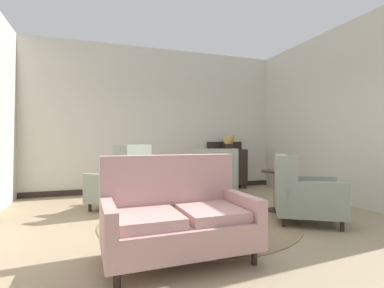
# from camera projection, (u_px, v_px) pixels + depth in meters

# --- Properties ---
(ground) EXTENTS (8.66, 8.66, 0.00)m
(ground) POSITION_uv_depth(u_px,v_px,m) (207.00, 227.00, 3.96)
(ground) COLOR #9E896B
(wall_back) EXTENTS (6.14, 0.08, 3.37)m
(wall_back) POSITION_uv_depth(u_px,v_px,m) (158.00, 120.00, 6.87)
(wall_back) COLOR beige
(wall_back) RESTS_ON ground
(wall_right) EXTENTS (0.08, 4.33, 3.37)m
(wall_right) POSITION_uv_depth(u_px,v_px,m) (328.00, 116.00, 5.79)
(wall_right) COLOR beige
(wall_right) RESTS_ON ground
(baseboard_back) EXTENTS (5.98, 0.03, 0.12)m
(baseboard_back) POSITION_uv_depth(u_px,v_px,m) (159.00, 188.00, 6.84)
(baseboard_back) COLOR black
(baseboard_back) RESTS_ON ground
(area_rug) EXTENTS (2.88, 2.88, 0.01)m
(area_rug) POSITION_uv_depth(u_px,v_px,m) (199.00, 221.00, 4.25)
(area_rug) COLOR #847051
(area_rug) RESTS_ON ground
(coffee_table) EXTENTS (0.76, 0.76, 0.53)m
(coffee_table) POSITION_uv_depth(u_px,v_px,m) (204.00, 192.00, 4.30)
(coffee_table) COLOR black
(coffee_table) RESTS_ON ground
(porcelain_vase) EXTENTS (0.18, 0.18, 0.33)m
(porcelain_vase) POSITION_uv_depth(u_px,v_px,m) (200.00, 175.00, 4.32)
(porcelain_vase) COLOR beige
(porcelain_vase) RESTS_ON coffee_table
(settee) EXTENTS (1.50, 0.88, 1.03)m
(settee) POSITION_uv_depth(u_px,v_px,m) (177.00, 217.00, 2.91)
(settee) COLOR tan
(settee) RESTS_ON ground
(armchair_near_sideboard) EXTENTS (1.18, 1.18, 1.12)m
(armchair_near_sideboard) POSITION_uv_depth(u_px,v_px,m) (124.00, 183.00, 5.00)
(armchair_near_sideboard) COLOR gray
(armchair_near_sideboard) RESTS_ON ground
(armchair_near_window) EXTENTS (1.14, 1.18, 1.04)m
(armchair_near_window) POSITION_uv_depth(u_px,v_px,m) (216.00, 180.00, 5.56)
(armchair_near_window) COLOR gray
(armchair_near_window) RESTS_ON ground
(armchair_far_left) EXTENTS (1.16, 1.12, 0.98)m
(armchair_far_left) POSITION_uv_depth(u_px,v_px,m) (302.00, 194.00, 4.15)
(armchair_far_left) COLOR gray
(armchair_far_left) RESTS_ON ground
(side_table) EXTENTS (0.49, 0.49, 0.69)m
(side_table) POSITION_uv_depth(u_px,v_px,m) (276.00, 187.00, 4.80)
(side_table) COLOR black
(side_table) RESTS_ON ground
(sideboard) EXTENTS (0.95, 0.35, 1.16)m
(sideboard) POSITION_uv_depth(u_px,v_px,m) (227.00, 167.00, 7.14)
(sideboard) COLOR black
(sideboard) RESTS_ON ground
(gramophone) EXTENTS (0.42, 0.48, 0.48)m
(gramophone) POSITION_uv_depth(u_px,v_px,m) (230.00, 140.00, 7.07)
(gramophone) COLOR black
(gramophone) RESTS_ON sideboard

